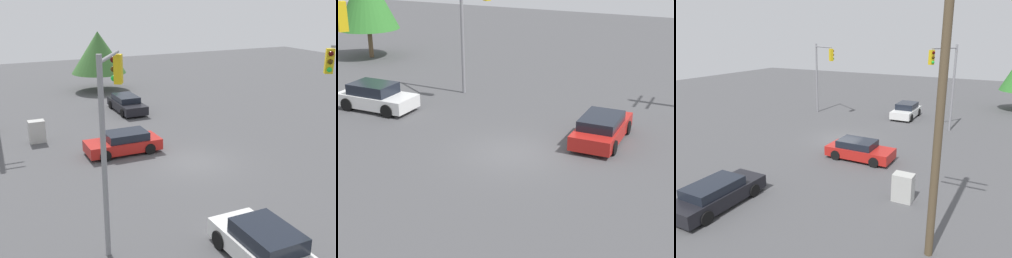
{
  "view_description": "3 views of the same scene",
  "coord_description": "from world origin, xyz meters",
  "views": [
    {
      "loc": [
        -10.15,
        -18.17,
        8.44
      ],
      "look_at": [
        -0.53,
        2.1,
        1.31
      ],
      "focal_mm": 45.0,
      "sensor_mm": 36.0,
      "label": 1
    },
    {
      "loc": [
        17.8,
        8.03,
        8.57
      ],
      "look_at": [
        -0.39,
        -0.5,
        0.86
      ],
      "focal_mm": 55.0,
      "sensor_mm": 36.0,
      "label": 2
    },
    {
      "loc": [
        -11.05,
        20.42,
        7.56
      ],
      "look_at": [
        -0.22,
        -0.01,
        0.83
      ],
      "focal_mm": 35.0,
      "sensor_mm": 36.0,
      "label": 3
    }
  ],
  "objects": [
    {
      "name": "traffic_signal_main",
      "position": [
        -6.16,
        -5.22,
        4.56
      ],
      "size": [
        1.62,
        2.53,
        6.8
      ],
      "rotation": [
        0.0,
        0.0,
        1.03
      ],
      "color": "gray",
      "rests_on": "ground_plane"
    },
    {
      "name": "sedan_red",
      "position": [
        -2.87,
        2.94,
        0.59
      ],
      "size": [
        4.14,
        1.9,
        1.21
      ],
      "rotation": [
        0.0,
        0.0,
        1.57
      ],
      "color": "red",
      "rests_on": "ground_plane"
    },
    {
      "name": "sedan_white",
      "position": [
        -2.2,
        -8.72,
        0.66
      ],
      "size": [
        1.94,
        4.03,
        1.37
      ],
      "color": "silver",
      "rests_on": "ground_plane"
    },
    {
      "name": "ground_plane",
      "position": [
        0.0,
        0.0,
        0.0
      ],
      "size": [
        80.0,
        80.0,
        0.0
      ],
      "primitive_type": "plane",
      "color": "#4C4C4F"
    }
  ]
}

